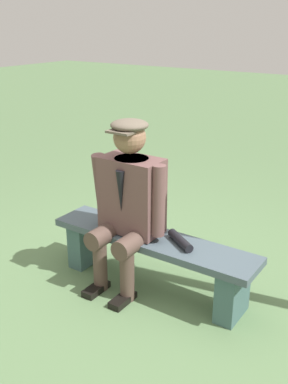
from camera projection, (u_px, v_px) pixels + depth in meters
name	position (u px, v px, depth m)	size (l,w,h in m)	color
ground_plane	(152.00, 286.00, 3.59)	(30.00, 30.00, 0.00)	#59794D
bench	(152.00, 253.00, 3.49)	(1.68, 0.37, 0.44)	#45555E
seated_man	(128.00, 198.00, 3.39)	(0.64, 0.56, 1.32)	brown
rolled_magazine	(180.00, 240.00, 3.31)	(0.07, 0.07, 0.29)	black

